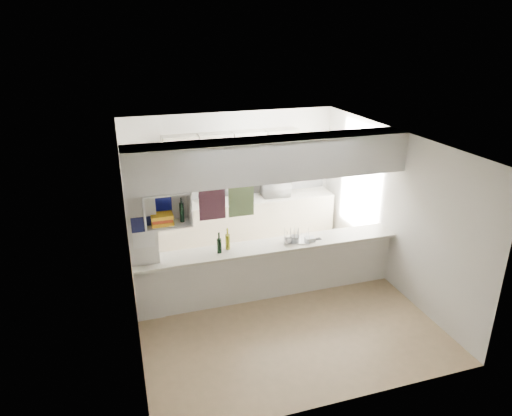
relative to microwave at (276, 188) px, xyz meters
name	(u,v)px	position (x,y,z in m)	size (l,w,h in m)	color
floor	(270,296)	(-0.84, -2.12, -1.07)	(4.80, 4.80, 0.00)	#997E58
ceiling	(272,139)	(-0.84, -2.12, 1.53)	(4.80, 4.80, 0.00)	white
wall_back	(231,177)	(-0.84, 0.28, 0.23)	(4.20, 4.20, 0.00)	silver
wall_left	(129,240)	(-2.94, -2.12, 0.23)	(4.80, 4.80, 0.00)	silver
wall_right	(390,208)	(1.26, -2.12, 0.23)	(4.80, 4.80, 0.00)	silver
servery_partition	(260,202)	(-1.02, -2.11, 0.59)	(4.20, 0.50, 2.60)	silver
cubby_shelf	(166,210)	(-2.41, -2.18, 0.64)	(0.65, 0.35, 0.50)	white
kitchen_run	(243,203)	(-0.68, 0.02, -0.25)	(3.60, 0.63, 2.24)	beige
microwave	(276,188)	(0.00, 0.00, 0.00)	(0.55, 0.37, 0.31)	white
bowl	(277,179)	(0.03, 0.01, 0.18)	(0.26, 0.26, 0.06)	navy
dish_rack	(297,235)	(-0.39, -2.08, -0.07)	(0.48, 0.42, 0.22)	silver
cup	(288,241)	(-0.57, -2.18, -0.09)	(0.11, 0.11, 0.09)	white
wine_bottles	(224,243)	(-1.58, -2.10, -0.03)	(0.22, 0.15, 0.34)	black
plastic_tubs	(301,239)	(-0.32, -2.11, -0.12)	(0.50, 0.23, 0.08)	silver
utensil_jar	(204,199)	(-1.46, 0.03, -0.09)	(0.10, 0.10, 0.13)	black
knife_block	(237,194)	(-0.79, 0.06, -0.05)	(0.10, 0.08, 0.20)	#532E1C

